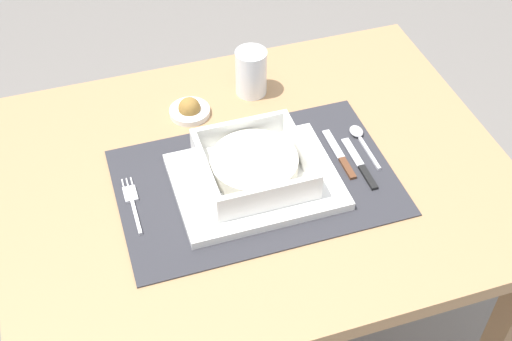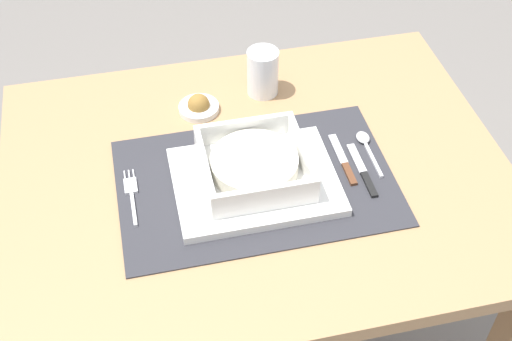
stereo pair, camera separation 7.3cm
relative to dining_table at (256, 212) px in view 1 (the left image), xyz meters
name	(u,v)px [view 1 (the left image)]	position (x,y,z in m)	size (l,w,h in m)	color
dining_table	(256,212)	(0.00, 0.00, 0.00)	(0.89, 0.70, 0.71)	#A37A51
placemat	(256,182)	(-0.01, -0.03, 0.11)	(0.48, 0.31, 0.00)	#2D2D33
serving_plate	(256,181)	(-0.01, -0.04, 0.12)	(0.28, 0.21, 0.02)	white
porridge_bowl	(254,166)	(-0.01, -0.03, 0.15)	(0.18, 0.18, 0.05)	white
fork	(132,201)	(-0.22, -0.01, 0.12)	(0.02, 0.13, 0.00)	silver
spoon	(359,136)	(0.21, 0.02, 0.12)	(0.02, 0.12, 0.01)	silver
butter_knife	(361,166)	(0.18, -0.05, 0.12)	(0.01, 0.13, 0.01)	black
bread_knife	(341,157)	(0.15, -0.02, 0.12)	(0.01, 0.13, 0.01)	#59331E
drinking_glass	(251,75)	(0.06, 0.22, 0.15)	(0.06, 0.06, 0.09)	white
condiment_saucer	(190,110)	(-0.07, 0.19, 0.12)	(0.08, 0.08, 0.04)	white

